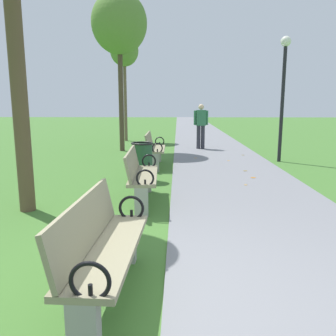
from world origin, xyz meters
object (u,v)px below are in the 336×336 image
pedestrian_walking (201,124)px  park_bench_1 (103,247)px  tree_4 (124,52)px  trash_bin (142,161)px  park_bench_3 (154,148)px  lamp_post (284,80)px  tree_3 (119,24)px  park_bench_2 (141,175)px

pedestrian_walking → park_bench_1: bearing=-98.3°
tree_4 → trash_bin: size_ratio=5.47×
park_bench_3 → lamp_post: bearing=14.0°
park_bench_1 → lamp_post: size_ratio=0.46×
tree_3 → trash_bin: (1.21, -4.83, -3.86)m
pedestrian_walking → trash_bin: pedestrian_walking is taller
park_bench_2 → pedestrian_walking: (1.46, 7.08, 0.44)m
trash_bin → park_bench_3: bearing=85.2°
tree_4 → trash_bin: (1.56, -8.19, -3.43)m
park_bench_3 → tree_4: 7.48m
pedestrian_walking → lamp_post: size_ratio=0.47×
park_bench_1 → park_bench_2: size_ratio=1.00×
tree_4 → pedestrian_walking: tree_4 is taller
park_bench_3 → park_bench_2: bearing=-90.0°
tree_4 → park_bench_2: bearing=-80.2°
tree_4 → lamp_post: tree_4 is taller
park_bench_1 → trash_bin: size_ratio=1.92×
park_bench_1 → pedestrian_walking: bearing=81.7°
park_bench_1 → park_bench_3: (-0.00, 6.44, 0.00)m
park_bench_2 → park_bench_3: bearing=90.0°
tree_3 → tree_4: (-0.35, 3.36, -0.43)m
tree_4 → tree_3: bearing=-84.0°
trash_bin → pedestrian_walking: bearing=73.2°
tree_4 → lamp_post: 7.83m
park_bench_1 → tree_4: size_ratio=0.35×
tree_3 → pedestrian_walking: 4.41m
pedestrian_walking → lamp_post: lamp_post is taller
park_bench_2 → pedestrian_walking: size_ratio=1.00×
tree_3 → park_bench_3: bearing=-66.3°
tree_3 → tree_4: tree_3 is taller
park_bench_2 → lamp_post: lamp_post is taller
tree_3 → tree_4: size_ratio=1.16×
park_bench_1 → park_bench_3: bearing=90.0°
park_bench_1 → park_bench_2: (0.00, 2.98, 0.00)m
park_bench_3 → tree_4: bearing=104.8°
tree_3 → lamp_post: (4.93, -2.20, -1.97)m
park_bench_1 → tree_4: bearing=97.6°
park_bench_3 → tree_3: bearing=113.7°
park_bench_2 → lamp_post: (3.57, 4.36, 1.82)m
park_bench_2 → park_bench_1: bearing=-90.0°
park_bench_2 → trash_bin: size_ratio=1.93×
park_bench_3 → trash_bin: bearing=-94.8°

